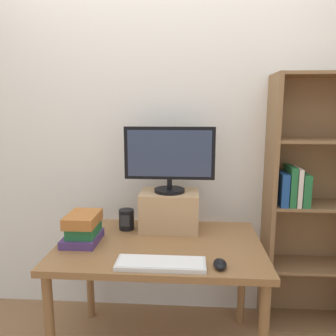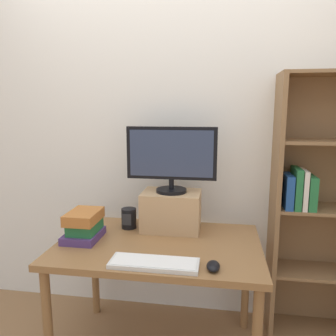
{
  "view_description": "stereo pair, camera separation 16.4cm",
  "coord_description": "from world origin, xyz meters",
  "views": [
    {
      "loc": [
        0.17,
        -1.76,
        1.47
      ],
      "look_at": [
        0.04,
        0.09,
        1.13
      ],
      "focal_mm": 35.0,
      "sensor_mm": 36.0,
      "label": 1
    },
    {
      "loc": [
        0.33,
        -1.74,
        1.47
      ],
      "look_at": [
        0.04,
        0.09,
        1.13
      ],
      "focal_mm": 35.0,
      "sensor_mm": 36.0,
      "label": 2
    }
  ],
  "objects": [
    {
      "name": "back_wall",
      "position": [
        0.0,
        0.53,
        1.3
      ],
      "size": [
        7.0,
        0.08,
        2.6
      ],
      "color": "silver",
      "rests_on": "ground_plane"
    },
    {
      "name": "desk",
      "position": [
        0.0,
        0.0,
        0.63
      ],
      "size": [
        1.16,
        0.76,
        0.71
      ],
      "color": "olive",
      "rests_on": "ground_plane"
    },
    {
      "name": "bookshelf_unit",
      "position": [
        0.97,
        0.38,
        0.86
      ],
      "size": [
        0.63,
        0.28,
        1.68
      ],
      "color": "olive",
      "rests_on": "ground_plane"
    },
    {
      "name": "riser_box",
      "position": [
        0.04,
        0.22,
        0.83
      ],
      "size": [
        0.36,
        0.26,
        0.24
      ],
      "color": "tan",
      "rests_on": "desk"
    },
    {
      "name": "computer_monitor",
      "position": [
        0.04,
        0.22,
        1.18
      ],
      "size": [
        0.56,
        0.19,
        0.41
      ],
      "color": "black",
      "rests_on": "riser_box"
    },
    {
      "name": "keyboard",
      "position": [
        0.03,
        -0.28,
        0.73
      ],
      "size": [
        0.44,
        0.15,
        0.02
      ],
      "color": "silver",
      "rests_on": "desk"
    },
    {
      "name": "computer_mouse",
      "position": [
        0.32,
        -0.28,
        0.73
      ],
      "size": [
        0.06,
        0.1,
        0.04
      ],
      "color": "black",
      "rests_on": "desk"
    },
    {
      "name": "book_stack",
      "position": [
        -0.44,
        -0.02,
        0.8
      ],
      "size": [
        0.19,
        0.25,
        0.17
      ],
      "color": "#4C336B",
      "rests_on": "desk"
    },
    {
      "name": "desk_speaker",
      "position": [
        -0.23,
        0.2,
        0.78
      ],
      "size": [
        0.1,
        0.1,
        0.13
      ],
      "color": "black",
      "rests_on": "desk"
    }
  ]
}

